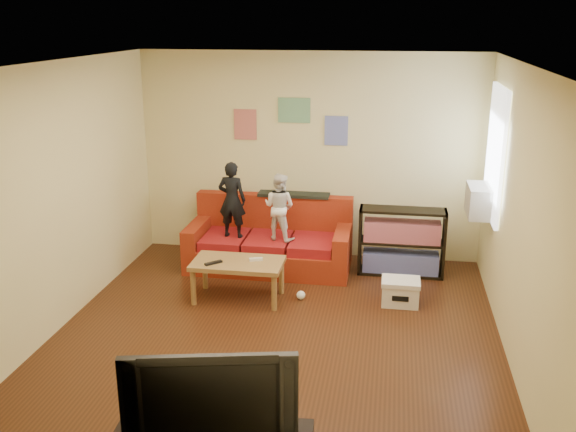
% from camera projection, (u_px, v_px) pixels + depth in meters
% --- Properties ---
extents(room_shell, '(4.52, 5.02, 2.72)m').
position_uv_depth(room_shell, '(274.00, 211.00, 6.07)').
color(room_shell, '#462310').
rests_on(room_shell, ground).
extents(sofa, '(2.06, 0.95, 0.91)m').
position_uv_depth(sofa, '(271.00, 243.00, 8.28)').
color(sofa, maroon).
rests_on(sofa, ground).
extents(child_a, '(0.37, 0.26, 0.97)m').
position_uv_depth(child_a, '(232.00, 200.00, 8.00)').
color(child_a, black).
rests_on(child_a, sofa).
extents(child_b, '(0.49, 0.44, 0.84)m').
position_uv_depth(child_b, '(279.00, 207.00, 7.93)').
color(child_b, white).
rests_on(child_b, sofa).
extents(coffee_table, '(1.03, 0.56, 0.46)m').
position_uv_depth(coffee_table, '(238.00, 267.00, 7.26)').
color(coffee_table, '#A17942').
rests_on(coffee_table, ground).
extents(remote, '(0.18, 0.18, 0.02)m').
position_uv_depth(remote, '(213.00, 263.00, 7.17)').
color(remote, black).
rests_on(remote, coffee_table).
extents(game_controller, '(0.16, 0.09, 0.03)m').
position_uv_depth(game_controller, '(256.00, 259.00, 7.26)').
color(game_controller, silver).
rests_on(game_controller, coffee_table).
extents(bookshelf, '(1.06, 0.32, 0.85)m').
position_uv_depth(bookshelf, '(401.00, 245.00, 8.00)').
color(bookshelf, black).
rests_on(bookshelf, ground).
extents(window, '(0.04, 1.08, 1.48)m').
position_uv_depth(window, '(495.00, 153.00, 7.19)').
color(window, white).
rests_on(window, room_shell).
extents(ac_unit, '(0.28, 0.55, 0.35)m').
position_uv_depth(ac_unit, '(480.00, 201.00, 7.37)').
color(ac_unit, '#B7B2A3').
rests_on(ac_unit, window).
extents(artwork_left, '(0.30, 0.01, 0.40)m').
position_uv_depth(artwork_left, '(245.00, 124.00, 8.42)').
color(artwork_left, '#D87266').
rests_on(artwork_left, room_shell).
extents(artwork_center, '(0.42, 0.01, 0.32)m').
position_uv_depth(artwork_center, '(294.00, 110.00, 8.26)').
color(artwork_center, '#72B27F').
rests_on(artwork_center, room_shell).
extents(artwork_right, '(0.30, 0.01, 0.38)m').
position_uv_depth(artwork_right, '(336.00, 131.00, 8.25)').
color(artwork_right, '#727FCC').
rests_on(artwork_right, room_shell).
extents(file_box, '(0.43, 0.33, 0.30)m').
position_uv_depth(file_box, '(400.00, 292.00, 7.20)').
color(file_box, white).
rests_on(file_box, ground).
extents(television, '(1.12, 0.38, 0.64)m').
position_uv_depth(television, '(211.00, 391.00, 4.11)').
color(television, black).
rests_on(television, tv_stand).
extents(tissue, '(0.11, 0.11, 0.10)m').
position_uv_depth(tissue, '(301.00, 295.00, 7.35)').
color(tissue, white).
rests_on(tissue, ground).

